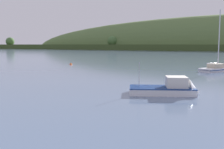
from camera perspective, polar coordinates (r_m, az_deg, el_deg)
name	(u,v)px	position (r m, az deg, el deg)	size (l,w,h in m)	color
sailboat_midwater_white	(218,70)	(53.44, 21.39, 0.88)	(5.11, 7.53, 12.32)	white
fishing_boat_moored	(171,91)	(27.32, 12.20, -3.35)	(7.31, 5.70, 4.30)	white
mooring_buoy_midchannel	(71,65)	(66.57, -8.64, 2.08)	(0.68, 0.68, 0.76)	#EA5B19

